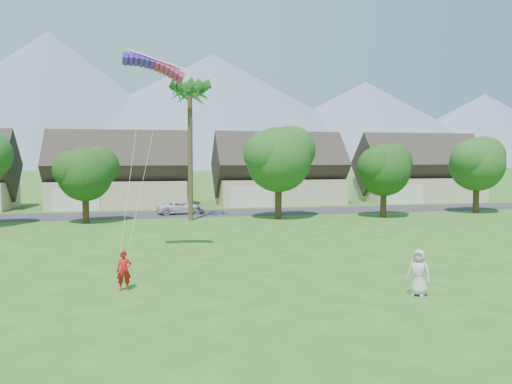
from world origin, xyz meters
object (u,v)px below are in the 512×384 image
object	(u,v)px
kite_flyer	(124,271)
watcher	(419,272)
parafoil_kite	(155,64)
parked_car	(181,207)

from	to	relation	value
kite_flyer	watcher	size ratio (longest dim) A/B	0.89
watcher	parafoil_kite	world-z (taller)	parafoil_kite
watcher	parked_car	distance (m)	32.91
kite_flyer	parked_car	world-z (taller)	kite_flyer
watcher	parafoil_kite	size ratio (longest dim) A/B	0.57
parked_car	parafoil_kite	bearing A→B (deg)	162.81
kite_flyer	parked_car	bearing A→B (deg)	82.50
watcher	parked_car	size ratio (longest dim) A/B	0.40
parked_car	parafoil_kite	distance (m)	24.05
kite_flyer	watcher	xyz separation A→B (m)	(11.88, -3.36, 0.10)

